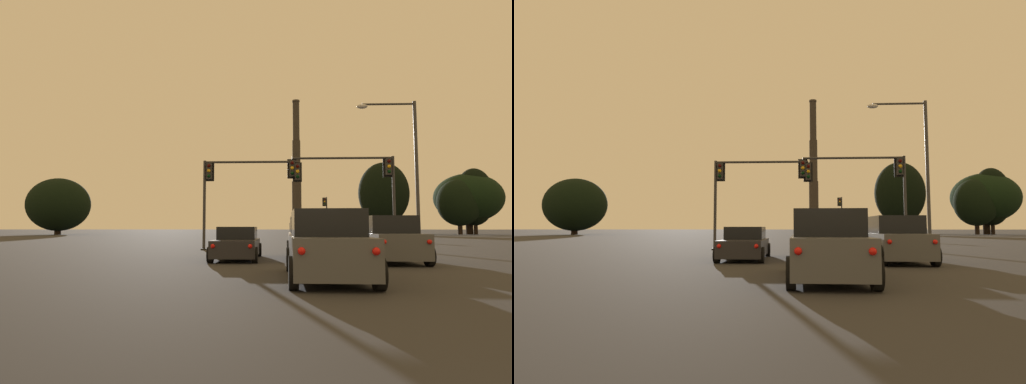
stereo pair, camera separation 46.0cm
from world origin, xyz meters
The scene contains 14 objects.
suv_center_lane_front centered at (0.03, 18.36, 0.90)m, with size 2.26×4.96×1.86m.
sedan_left_lane_front centered at (-3.22, 17.89, 0.67)m, with size 2.04×4.73×1.43m.
suv_center_lane_second centered at (-0.24, 11.17, 0.90)m, with size 2.21×4.95×1.86m.
suv_right_lane_front centered at (3.04, 16.87, 0.90)m, with size 2.13×4.92×1.86m.
traffic_light_overhead_left centered at (-3.83, 25.08, 4.34)m, with size 6.35×0.50×5.63m.
traffic_light_far_right centered at (6.10, 57.82, 3.79)m, with size 0.78×0.50×5.77m.
traffic_light_overhead_right centered at (3.65, 25.15, 4.53)m, with size 6.78×0.50×5.85m.
street_lamp centered at (6.15, 23.33, 5.39)m, with size 3.46×0.36×8.77m.
smokestack centered at (8.53, 160.99, 21.02)m, with size 6.01×6.01×53.63m.
treeline_left_mid centered at (39.67, 82.89, 7.65)m, with size 7.43×6.69×13.52m.
treeline_far_right centered at (39.00, 84.08, 7.51)m, with size 13.55×12.19×12.58m.
treeline_right_mid centered at (20.28, 78.96, 8.09)m, with size 9.71×8.74×14.19m.
treeline_far_left centered at (-44.28, 78.29, 5.98)m, with size 12.24×11.02×11.27m.
treeline_center_right centered at (36.13, 81.93, 6.46)m, with size 8.65×7.78×11.23m.
Camera 1 is at (-1.72, 0.18, 1.39)m, focal length 28.00 mm.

